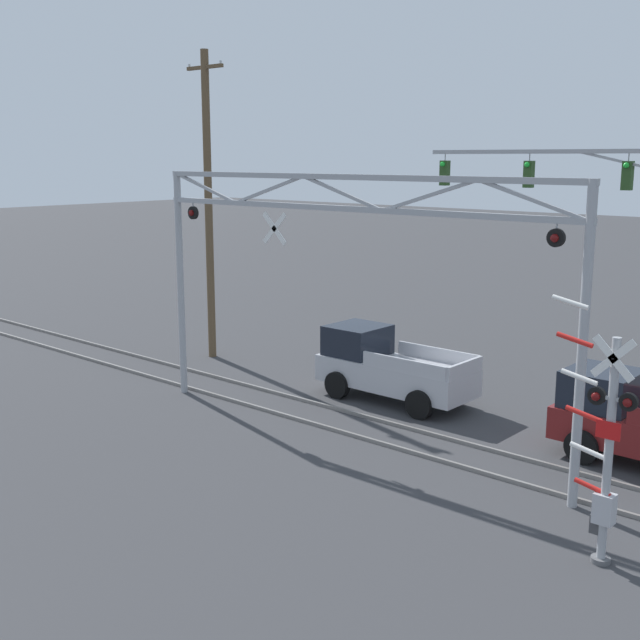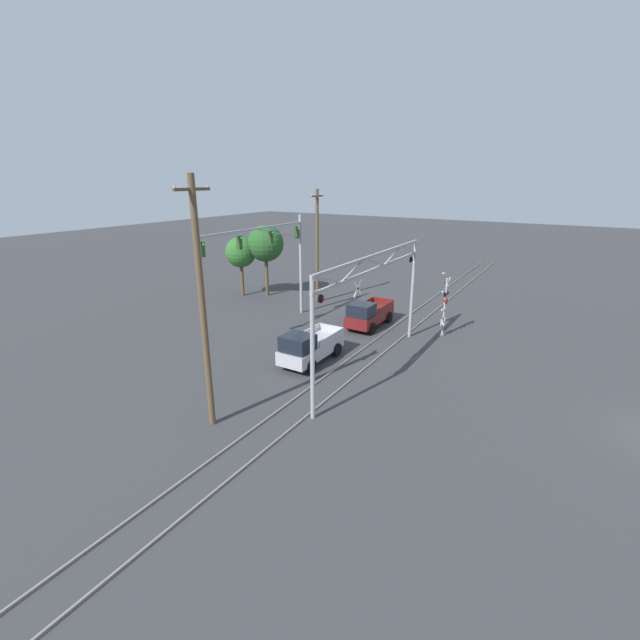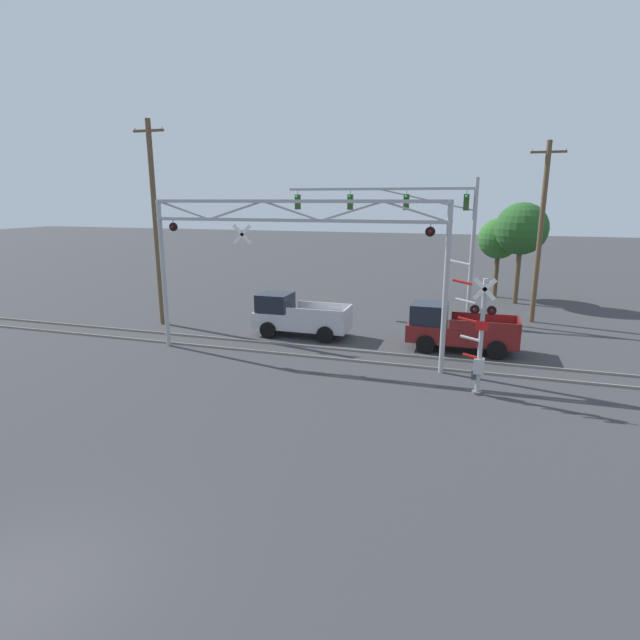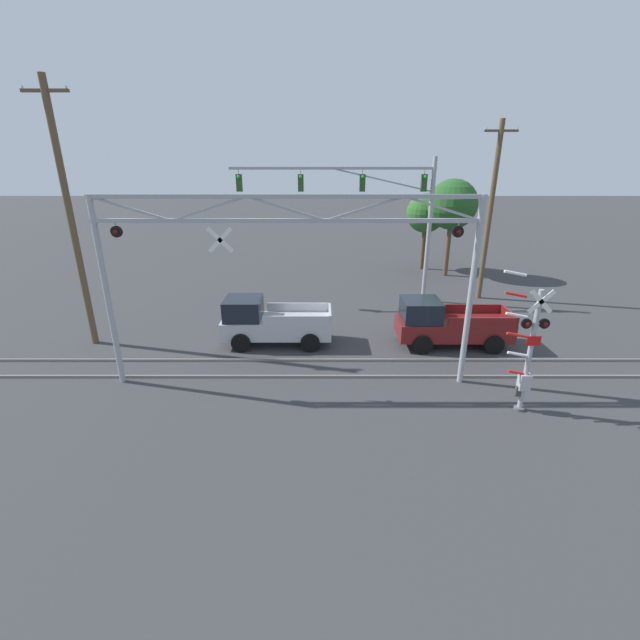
# 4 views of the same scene
# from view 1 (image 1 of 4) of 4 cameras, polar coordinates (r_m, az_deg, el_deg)

# --- Properties ---
(rail_track_near) EXTENTS (80.00, 0.08, 0.10)m
(rail_track_near) POSITION_cam_1_polar(r_m,az_deg,el_deg) (21.49, 1.93, -8.06)
(rail_track_near) COLOR gray
(rail_track_near) RESTS_ON ground_plane
(rail_track_far) EXTENTS (80.00, 0.08, 0.10)m
(rail_track_far) POSITION_cam_1_polar(r_m,az_deg,el_deg) (22.56, 4.26, -7.12)
(rail_track_far) COLOR gray
(rail_track_far) RESTS_ON ground_plane
(crossing_gantry) EXTENTS (12.99, 0.26, 6.83)m
(crossing_gantry) POSITION_cam_1_polar(r_m,az_deg,el_deg) (20.18, 1.47, 4.91)
(crossing_gantry) COLOR #9EA0A5
(crossing_gantry) RESTS_ON ground_plane
(crossing_signal_mast) EXTENTS (1.67, 0.35, 4.82)m
(crossing_signal_mast) POSITION_cam_1_polar(r_m,az_deg,el_deg) (15.30, 19.53, -9.16)
(crossing_signal_mast) COLOR #9EA0A5
(crossing_signal_mast) RESTS_ON ground_plane
(pickup_truck_lead) EXTENTS (4.86, 2.12, 2.14)m
(pickup_truck_lead) POSITION_cam_1_polar(r_m,az_deg,el_deg) (24.40, 4.81, -3.34)
(pickup_truck_lead) COLOR #B7B7BC
(pickup_truck_lead) RESTS_ON ground_plane
(utility_pole_left) EXTENTS (1.80, 0.28, 10.89)m
(utility_pole_left) POSITION_cam_1_polar(r_m,az_deg,el_deg) (29.16, -7.94, 8.16)
(utility_pole_left) COLOR brown
(utility_pole_left) RESTS_ON ground_plane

